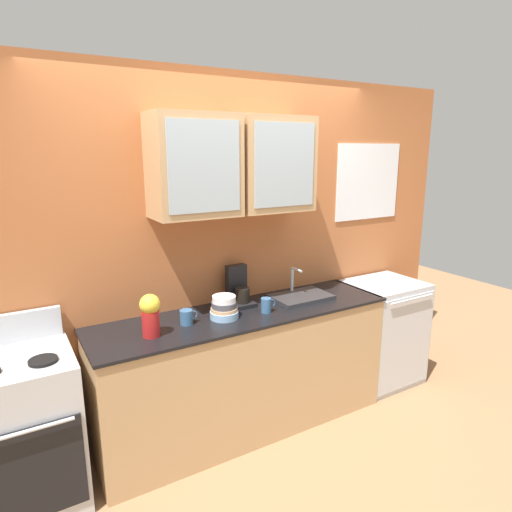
# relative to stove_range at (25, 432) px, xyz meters

# --- Properties ---
(ground_plane) EXTENTS (10.00, 10.00, 0.00)m
(ground_plane) POSITION_rel_stove_range_xyz_m (1.43, 0.00, -0.46)
(ground_plane) COLOR #936B47
(back_wall_unit) EXTENTS (4.32, 0.44, 2.55)m
(back_wall_unit) POSITION_rel_stove_range_xyz_m (1.44, 0.30, 0.93)
(back_wall_unit) COLOR #B76638
(back_wall_unit) RESTS_ON ground_plane
(counter) EXTENTS (2.17, 0.59, 0.90)m
(counter) POSITION_rel_stove_range_xyz_m (1.43, 0.00, -0.01)
(counter) COLOR tan
(counter) RESTS_ON ground_plane
(stove_range) EXTENTS (0.58, 0.60, 1.08)m
(stove_range) POSITION_rel_stove_range_xyz_m (0.00, 0.00, 0.00)
(stove_range) COLOR silver
(stove_range) RESTS_ON ground_plane
(sink_faucet) EXTENTS (0.44, 0.30, 0.23)m
(sink_faucet) POSITION_rel_stove_range_xyz_m (1.94, 0.03, 0.47)
(sink_faucet) COLOR #2D2D30
(sink_faucet) RESTS_ON counter
(bowl_stack) EXTENTS (0.19, 0.19, 0.16)m
(bowl_stack) POSITION_rel_stove_range_xyz_m (1.26, -0.03, 0.52)
(bowl_stack) COLOR #8CB7E0
(bowl_stack) RESTS_ON counter
(vase) EXTENTS (0.13, 0.13, 0.27)m
(vase) POSITION_rel_stove_range_xyz_m (0.74, -0.07, 0.59)
(vase) COLOR #B21E1E
(vase) RESTS_ON counter
(cup_near_sink) EXTENTS (0.11, 0.07, 0.10)m
(cup_near_sink) POSITION_rel_stove_range_xyz_m (1.56, -0.08, 0.50)
(cup_near_sink) COLOR #38608C
(cup_near_sink) RESTS_ON counter
(cup_near_bowls) EXTENTS (0.12, 0.08, 0.10)m
(cup_near_bowls) POSITION_rel_stove_range_xyz_m (1.00, 0.00, 0.49)
(cup_near_bowls) COLOR #38608C
(cup_near_bowls) RESTS_ON counter
(dishwasher) EXTENTS (0.64, 0.58, 0.90)m
(dishwasher) POSITION_rel_stove_range_xyz_m (2.81, -0.00, -0.01)
(dishwasher) COLOR silver
(dishwasher) RESTS_ON ground_plane
(coffee_maker) EXTENTS (0.17, 0.20, 0.29)m
(coffee_maker) POSITION_rel_stove_range_xyz_m (1.48, 0.17, 0.55)
(coffee_maker) COLOR black
(coffee_maker) RESTS_ON counter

